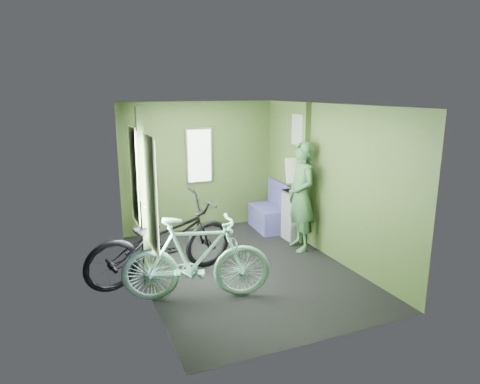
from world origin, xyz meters
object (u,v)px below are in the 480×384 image
object	(u,v)px
passenger	(301,196)
bicycle_black	(165,279)
waste_box	(292,215)
bench_seat	(269,215)
bicycle_mint	(197,300)

from	to	relation	value
passenger	bicycle_black	bearing A→B (deg)	-77.34
waste_box	bench_seat	xyz separation A→B (m)	(-0.12, 0.65, -0.16)
passenger	bench_seat	bearing A→B (deg)	-174.25
passenger	waste_box	xyz separation A→B (m)	(0.11, 0.44, -0.44)
bicycle_mint	passenger	world-z (taller)	passenger
bicycle_mint	waste_box	size ratio (longest dim) A/B	2.12
waste_box	bench_seat	world-z (taller)	bench_seat
bicycle_mint	bicycle_black	bearing A→B (deg)	33.60
passenger	waste_box	distance (m)	0.64
waste_box	bicycle_black	bearing A→B (deg)	-162.87
bicycle_black	bench_seat	world-z (taller)	bench_seat
bench_seat	waste_box	bearing A→B (deg)	-76.17
waste_box	bench_seat	bearing A→B (deg)	100.12
bicycle_mint	bench_seat	world-z (taller)	bench_seat
bicycle_black	bench_seat	xyz separation A→B (m)	(2.26, 1.38, 0.26)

